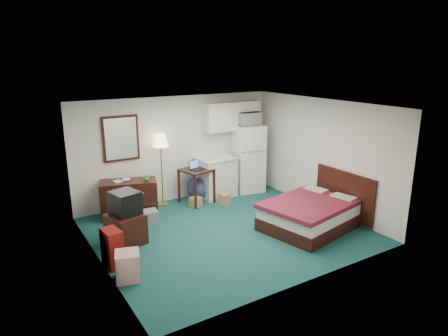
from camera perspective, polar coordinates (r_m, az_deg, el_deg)
floor at (r=8.11m, az=0.40°, el=-8.91°), size 5.00×4.50×0.01m
ceiling at (r=7.44m, az=0.44°, el=8.91°), size 5.00×4.50×0.01m
walls at (r=7.68m, az=0.42°, el=-0.39°), size 5.01×4.51×2.50m
mirror at (r=9.02m, az=-14.54°, el=4.12°), size 0.80×0.06×1.00m
upper_cabinets at (r=10.02m, az=1.15°, el=7.44°), size 1.50×0.35×0.70m
headboard at (r=8.88m, az=16.76°, el=-3.60°), size 0.06×1.56×1.00m
dresser at (r=8.90m, az=-13.39°, el=-4.29°), size 1.30×0.88×0.81m
floor_lamp at (r=9.32m, az=-8.89°, el=-0.31°), size 0.47×0.47×1.69m
desk at (r=9.50m, az=-3.95°, el=-2.57°), size 0.79×0.79×0.83m
exercise_ball at (r=9.79m, az=-3.68°, el=-2.94°), size 0.60×0.60×0.53m
kitchen_counter at (r=9.91m, az=-1.11°, el=-1.38°), size 0.92×0.72×0.95m
fridge at (r=10.27m, az=3.43°, el=1.42°), size 0.83×0.83×1.72m
bed at (r=8.29m, az=12.06°, el=-6.60°), size 2.00×1.70×0.56m
tv_stand at (r=7.71m, az=-13.85°, el=-8.46°), size 0.71×0.74×0.57m
suitcase at (r=6.96m, az=-15.66°, el=-10.95°), size 0.30×0.43×0.65m
retail_box at (r=6.55m, az=-13.58°, el=-13.44°), size 0.46×0.46×0.46m
file_bin at (r=8.51m, az=-10.84°, el=-6.94°), size 0.45×0.36×0.29m
cardboard_box_a at (r=9.36m, az=-4.08°, el=-4.82°), size 0.31×0.29×0.22m
cardboard_box_b at (r=9.47m, az=0.04°, el=-4.43°), size 0.28×0.30×0.25m
laptop at (r=9.31m, az=-3.85°, el=0.38°), size 0.37×0.33×0.21m
crt_tv at (r=7.57m, az=-13.96°, el=-4.85°), size 0.58×0.60×0.43m
microwave at (r=10.06m, az=3.51°, el=7.28°), size 0.60×0.36×0.40m
book_a at (r=8.71m, az=-15.49°, el=-1.34°), size 0.15×0.02×0.21m
book_b at (r=8.84m, az=-14.36°, el=-0.98°), size 0.15×0.10×0.22m
mug at (r=8.66m, az=-11.07°, el=-1.41°), size 0.17×0.17×0.14m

